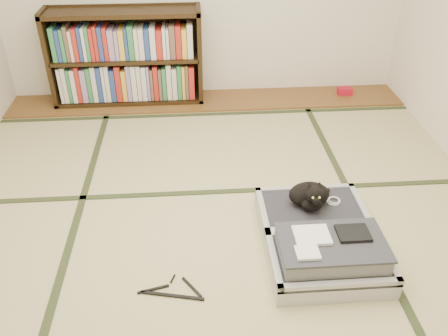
{
  "coord_description": "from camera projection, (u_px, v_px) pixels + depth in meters",
  "views": [
    {
      "loc": [
        -0.16,
        -2.49,
        2.12
      ],
      "look_at": [
        0.05,
        0.35,
        0.25
      ],
      "focal_mm": 38.0,
      "sensor_mm": 36.0,
      "label": 1
    }
  ],
  "objects": [
    {
      "name": "red_item",
      "position": [
        345.0,
        91.0,
        5.01
      ],
      "size": [
        0.16,
        0.1,
        0.07
      ],
      "primitive_type": "cube",
      "rotation": [
        0.0,
        0.0,
        -0.07
      ],
      "color": "#B50E25",
      "rests_on": "wood_strip"
    },
    {
      "name": "hanger",
      "position": [
        172.0,
        292.0,
        2.76
      ],
      "size": [
        0.39,
        0.21,
        0.01
      ],
      "color": "black",
      "rests_on": "floor"
    },
    {
      "name": "room_shell",
      "position": [
        219.0,
        10.0,
        2.45
      ],
      "size": [
        4.5,
        4.5,
        4.5
      ],
      "color": "white",
      "rests_on": "ground"
    },
    {
      "name": "wood_strip",
      "position": [
        207.0,
        101.0,
        4.92
      ],
      "size": [
        4.0,
        0.5,
        0.02
      ],
      "primitive_type": "cube",
      "color": "brown",
      "rests_on": "ground"
    },
    {
      "name": "tatami_borders",
      "position": [
        216.0,
        185.0,
        3.67
      ],
      "size": [
        4.0,
        4.5,
        0.01
      ],
      "color": "#2D381E",
      "rests_on": "ground"
    },
    {
      "name": "suitcase",
      "position": [
        321.0,
        240.0,
        3.0
      ],
      "size": [
        0.71,
        0.95,
        0.28
      ],
      "color": "#B8B9BD",
      "rests_on": "floor"
    },
    {
      "name": "floor",
      "position": [
        221.0,
        226.0,
        3.26
      ],
      "size": [
        4.5,
        4.5,
        0.0
      ],
      "primitive_type": "plane",
      "color": "tan",
      "rests_on": "ground"
    },
    {
      "name": "cable_coil",
      "position": [
        334.0,
        201.0,
        3.26
      ],
      "size": [
        0.1,
        0.1,
        0.02
      ],
      "color": "white",
      "rests_on": "suitcase"
    },
    {
      "name": "bookcase",
      "position": [
        126.0,
        59.0,
        4.68
      ],
      "size": [
        1.49,
        0.34,
        0.96
      ],
      "color": "black",
      "rests_on": "wood_strip"
    },
    {
      "name": "cat",
      "position": [
        310.0,
        195.0,
        3.17
      ],
      "size": [
        0.32,
        0.32,
        0.26
      ],
      "color": "black",
      "rests_on": "suitcase"
    }
  ]
}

